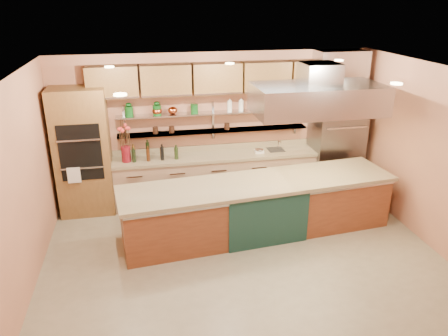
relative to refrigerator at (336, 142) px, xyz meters
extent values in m
cube|color=gray|center=(-2.35, -2.14, -1.06)|extent=(6.00, 5.00, 0.02)
cube|color=black|center=(-2.35, -2.14, 1.75)|extent=(6.00, 5.00, 0.02)
cube|color=#BB7A58|center=(-2.35, 0.36, 0.35)|extent=(6.00, 0.04, 2.80)
cube|color=#BB7A58|center=(-2.35, -4.64, 0.35)|extent=(6.00, 0.04, 2.80)
cube|color=#BB7A58|center=(-5.35, -2.14, 0.35)|extent=(0.04, 5.00, 2.80)
cube|color=#BB7A58|center=(0.65, -2.14, 0.35)|extent=(0.04, 5.00, 2.80)
cube|color=brown|center=(-4.80, 0.04, 0.10)|extent=(0.95, 0.64, 2.30)
cube|color=slate|center=(0.00, 0.00, 0.00)|extent=(0.95, 0.72, 2.10)
cube|color=#9E7C5F|center=(-2.40, 0.06, -0.58)|extent=(3.84, 0.64, 0.93)
cube|color=#A9ABB0|center=(-2.40, 0.23, 0.30)|extent=(3.60, 0.26, 0.03)
cube|color=#A9ABB0|center=(-2.40, 0.23, 0.65)|extent=(3.60, 0.26, 0.03)
cube|color=brown|center=(-2.35, 0.18, 1.30)|extent=(4.60, 0.36, 0.55)
cube|color=#A9ABB0|center=(-1.04, -1.34, 1.20)|extent=(2.00, 1.00, 0.45)
cube|color=#FFE5A5|center=(-2.35, -1.94, 1.72)|extent=(4.00, 2.80, 0.02)
cube|color=brown|center=(-1.94, -1.34, -0.59)|extent=(4.52, 1.41, 0.93)
cylinder|color=maroon|center=(-4.06, 0.01, 0.03)|extent=(0.18, 0.18, 0.29)
cube|color=black|center=(-3.54, 0.01, 0.02)|extent=(0.92, 0.54, 0.28)
cube|color=silver|center=(-1.56, 0.01, -0.07)|extent=(0.19, 0.17, 0.09)
cylinder|color=silver|center=(-1.15, 0.11, -0.02)|extent=(0.03, 0.03, 0.19)
ellipsoid|color=#BB522B|center=(-3.17, 0.23, 0.73)|extent=(0.20, 0.20, 0.14)
cylinder|color=#0F4615|center=(-2.77, 0.23, 0.75)|extent=(0.15, 0.15, 0.16)
camera|label=1|loc=(-3.76, -7.61, 2.69)|focal=35.00mm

